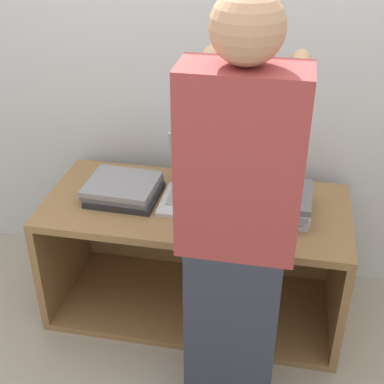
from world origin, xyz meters
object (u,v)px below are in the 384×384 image
object	(u,v)px
laptop_stack_right	(273,202)
laptop_open	(199,187)
person	(237,237)
laptop_stack_left	(123,189)

from	to	relation	value
laptop_stack_right	laptop_open	bearing A→B (deg)	169.99
laptop_open	person	distance (m)	0.66
laptop_open	laptop_stack_right	world-z (taller)	laptop_open
laptop_open	laptop_stack_left	xyz separation A→B (m)	(-0.35, -0.06, -0.02)
laptop_stack_right	person	bearing A→B (deg)	-101.31
laptop_stack_right	person	size ratio (longest dim) A/B	0.20
laptop_stack_right	person	distance (m)	0.57
laptop_stack_left	person	xyz separation A→B (m)	(0.59, -0.53, 0.18)
laptop_open	laptop_stack_right	distance (m)	0.35
laptop_stack_left	laptop_stack_right	xyz separation A→B (m)	(0.69, -0.00, 0.01)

